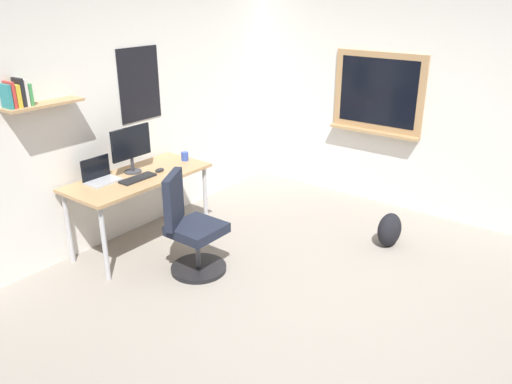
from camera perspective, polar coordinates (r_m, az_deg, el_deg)
ground_plane at (r=4.36m, az=7.24°, el=-12.78°), size 5.20×5.20×0.00m
wall_back at (r=5.36m, az=-15.45°, el=8.54°), size 5.00×0.30×2.60m
wall_right at (r=5.98m, az=19.82°, el=9.36°), size 0.22×5.00×2.60m
desk at (r=5.16m, az=-12.98°, el=1.02°), size 1.43×0.66×0.76m
office_chair at (r=4.70m, az=-7.37°, el=-4.30°), size 0.55×0.56×0.95m
laptop at (r=5.05m, az=-17.02°, el=1.72°), size 0.31×0.21×0.23m
monitor_primary at (r=5.15m, az=-13.77°, el=4.98°), size 0.46×0.17×0.46m
keyboard at (r=5.03m, az=-13.07°, el=1.49°), size 0.37×0.13×0.02m
computer_mouse at (r=5.20m, az=-10.73°, el=2.43°), size 0.10×0.06×0.03m
coffee_mug at (r=5.48m, az=-7.96°, el=3.97°), size 0.08×0.08×0.09m
backpack at (r=5.39m, az=14.68°, el=-4.09°), size 0.32×0.22×0.35m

